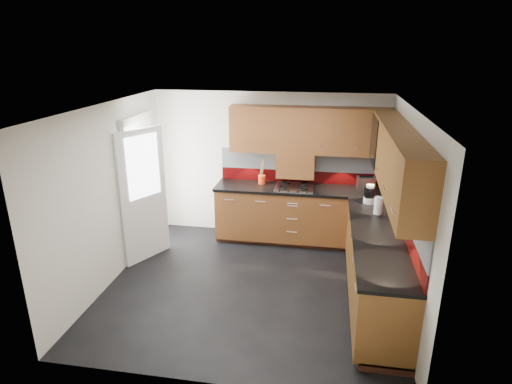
% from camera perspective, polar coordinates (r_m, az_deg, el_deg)
% --- Properties ---
extents(room, '(4.00, 3.80, 2.64)m').
position_cam_1_polar(room, '(5.31, -0.86, 1.54)').
color(room, black).
extents(base_cabinets, '(2.70, 3.20, 0.95)m').
position_cam_1_polar(base_cabinets, '(6.29, 10.05, -6.27)').
color(base_cabinets, '#5C2E14').
rests_on(base_cabinets, room).
extents(countertop, '(2.72, 3.22, 0.04)m').
position_cam_1_polar(countertop, '(6.09, 10.19, -2.22)').
color(countertop, black).
rests_on(countertop, base_cabinets).
extents(backsplash, '(2.70, 3.20, 0.54)m').
position_cam_1_polar(backsplash, '(6.21, 12.39, 0.91)').
color(backsplash, maroon).
rests_on(backsplash, countertop).
extents(upper_cabinets, '(2.50, 3.20, 0.72)m').
position_cam_1_polar(upper_cabinets, '(5.90, 12.42, 6.30)').
color(upper_cabinets, '#5C2E14').
rests_on(upper_cabinets, room).
extents(extractor_hood, '(0.60, 0.33, 0.40)m').
position_cam_1_polar(extractor_hood, '(6.88, 5.33, 3.66)').
color(extractor_hood, '#5C2E14').
rests_on(extractor_hood, room).
extents(glass_cabinet, '(0.32, 0.80, 0.66)m').
position_cam_1_polar(glass_cabinet, '(6.22, 16.79, 6.82)').
color(glass_cabinet, black).
rests_on(glass_cabinet, room).
extents(back_door, '(0.42, 1.19, 2.04)m').
position_cam_1_polar(back_door, '(6.66, -14.87, 0.35)').
color(back_door, white).
rests_on(back_door, room).
extents(gas_hob, '(0.61, 0.53, 0.05)m').
position_cam_1_polar(gas_hob, '(6.81, 5.13, 0.66)').
color(gas_hob, silver).
rests_on(gas_hob, countertop).
extents(utensil_pot, '(0.11, 0.11, 0.41)m').
position_cam_1_polar(utensil_pot, '(6.98, 0.79, 1.86)').
color(utensil_pot, '#EB4116').
rests_on(utensil_pot, countertop).
extents(toaster, '(0.29, 0.20, 0.20)m').
position_cam_1_polar(toaster, '(6.95, 14.43, 1.18)').
color(toaster, silver).
rests_on(toaster, countertop).
extents(food_processor, '(0.16, 0.16, 0.27)m').
position_cam_1_polar(food_processor, '(6.32, 14.90, -0.36)').
color(food_processor, white).
rests_on(food_processor, countertop).
extents(paper_towel, '(0.14, 0.14, 0.24)m').
position_cam_1_polar(paper_towel, '(5.95, 16.00, -1.75)').
color(paper_towel, white).
rests_on(paper_towel, countertop).
extents(orange_cloth, '(0.15, 0.14, 0.01)m').
position_cam_1_polar(orange_cloth, '(6.47, 15.49, -1.07)').
color(orange_cloth, '#F24D1A').
rests_on(orange_cloth, countertop).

